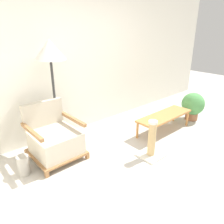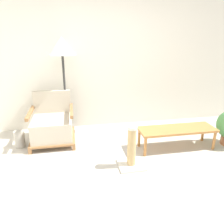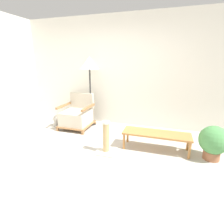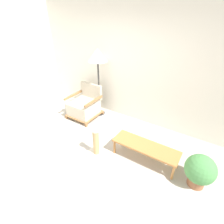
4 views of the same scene
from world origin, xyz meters
name	(u,v)px [view 3 (image 3 of 4)]	position (x,y,z in m)	size (l,w,h in m)	color
ground_plane	(86,163)	(0.00, 0.00, 0.00)	(14.00, 14.00, 0.00)	#B7B2A8
wall_back	(120,72)	(0.00, 2.06, 1.35)	(8.00, 0.06, 2.70)	silver
armchair	(77,116)	(-0.91, 1.42, 0.30)	(0.72, 0.74, 0.83)	olive
floor_lamp	(89,66)	(-0.68, 1.75, 1.51)	(0.47, 0.47, 1.73)	#2D2D2D
coffee_table	(156,135)	(1.06, 0.83, 0.30)	(1.23, 0.40, 0.34)	#B2753D
vase	(57,121)	(-1.45, 1.32, 0.14)	(0.16, 0.16, 0.28)	#9E998E
potted_plant	(214,141)	(1.99, 0.77, 0.33)	(0.48, 0.48, 0.59)	#935B3D
scratching_post	(106,141)	(0.20, 0.44, 0.22)	(0.36, 0.36, 0.60)	beige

